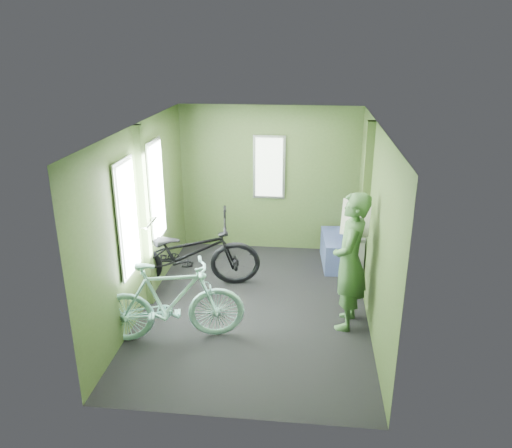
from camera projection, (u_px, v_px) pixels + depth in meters
The scene contains 6 objects.
room at pixel (252, 199), 5.92m from camera, with size 4.00×4.02×2.31m.
bicycle_black at pixel (187, 287), 6.89m from camera, with size 0.70×2.02×1.06m, color black.
bicycle_mint at pixel (173, 340), 5.69m from camera, with size 0.46×1.64×0.99m, color #8DD0CA.
passenger at pixel (350, 261), 5.72m from camera, with size 0.50×0.75×1.65m.
waste_box at pixel (353, 263), 6.70m from camera, with size 0.24×0.33×0.80m, color gray.
bench_seat at pixel (341, 247), 7.52m from camera, with size 0.55×0.92×0.94m.
Camera 1 is at (0.62, -5.58, 3.22)m, focal length 35.00 mm.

